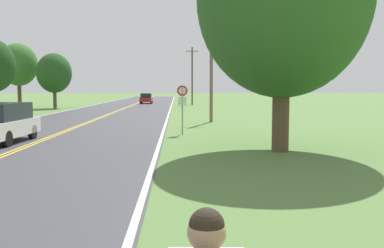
% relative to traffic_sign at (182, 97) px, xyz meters
% --- Properties ---
extents(traffic_sign, '(0.60, 0.10, 2.67)m').
position_rel_traffic_sign_xyz_m(traffic_sign, '(0.00, 0.00, 0.00)').
color(traffic_sign, gray).
rests_on(traffic_sign, ground).
extents(utility_pole_midground, '(1.80, 0.24, 7.76)m').
position_rel_traffic_sign_xyz_m(utility_pole_midground, '(2.24, 8.04, 2.01)').
color(utility_pole_midground, brown).
rests_on(utility_pole_midground, ground).
extents(utility_pole_far, '(1.80, 0.24, 8.49)m').
position_rel_traffic_sign_xyz_m(utility_pole_far, '(1.97, 38.40, 2.38)').
color(utility_pole_far, brown).
rests_on(utility_pole_far, ground).
extents(tree_behind_sign, '(4.19, 4.19, 6.73)m').
position_rel_traffic_sign_xyz_m(tree_behind_sign, '(-15.28, 28.53, 2.29)').
color(tree_behind_sign, brown).
rests_on(tree_behind_sign, ground).
extents(tree_right_cluster, '(4.71, 4.71, 8.19)m').
position_rel_traffic_sign_xyz_m(tree_right_cluster, '(-20.47, 30.99, 3.43)').
color(tree_right_cluster, brown).
rests_on(tree_right_cluster, ground).
extents(car_white_suv_mid_near, '(2.09, 4.50, 1.83)m').
position_rel_traffic_sign_xyz_m(car_white_suv_mid_near, '(-8.33, -3.08, -1.06)').
color(car_white_suv_mid_near, black).
rests_on(car_white_suv_mid_near, ground).
extents(car_red_hatchback_mid_far, '(1.87, 4.24, 1.65)m').
position_rel_traffic_sign_xyz_m(car_red_hatchback_mid_far, '(-5.20, 43.51, -1.14)').
color(car_red_hatchback_mid_far, black).
rests_on(car_red_hatchback_mid_far, ground).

